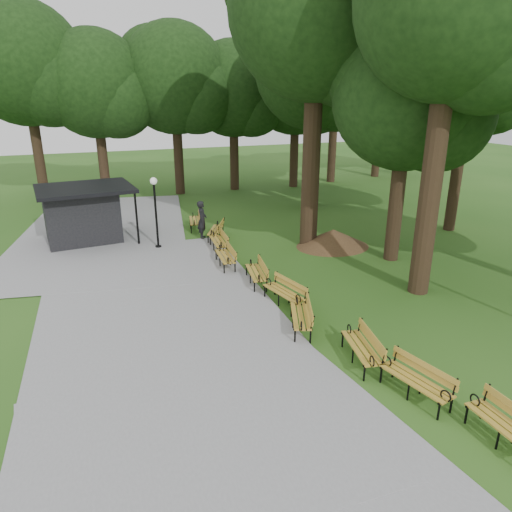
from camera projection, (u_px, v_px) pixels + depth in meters
name	position (u px, v px, depth m)	size (l,w,h in m)	color
ground	(315.00, 344.00, 13.04)	(100.00, 100.00, 0.00)	#285518
path	(156.00, 321.00, 14.32)	(12.00, 38.00, 0.06)	gray
person	(202.00, 220.00, 22.28)	(0.68, 0.45, 1.87)	black
kiosk	(81.00, 214.00, 21.80)	(4.22, 3.67, 2.64)	black
lamp_post	(155.00, 198.00, 20.41)	(0.32, 0.32, 3.25)	black
dirt_mound	(333.00, 238.00, 21.24)	(2.89, 2.89, 0.82)	#47301C
bench_0	(508.00, 428.00, 9.13)	(1.90, 0.64, 0.88)	#B18828
bench_1	(415.00, 381.00, 10.64)	(1.90, 0.64, 0.88)	#B18828
bench_2	(361.00, 348.00, 12.04)	(1.90, 0.64, 0.88)	#B18828
bench_3	(301.00, 316.00, 13.74)	(1.90, 0.64, 0.88)	#B18828
bench_4	(284.00, 293.00, 15.36)	(1.90, 0.64, 0.88)	#B18828
bench_5	(256.00, 273.00, 17.05)	(1.90, 0.64, 0.88)	#B18828
bench_6	(225.00, 256.00, 18.76)	(1.90, 0.64, 0.88)	#B18828
bench_7	(218.00, 242.00, 20.64)	(1.90, 0.64, 0.88)	#B18828
bench_8	(216.00, 230.00, 22.38)	(1.90, 0.64, 0.88)	#B18828
bench_9	(195.00, 221.00, 24.04)	(1.90, 0.64, 0.88)	#B18828
lawn_tree_0	(455.00, 2.00, 13.44)	(5.93, 5.93, 12.31)	black
lawn_tree_1	(407.00, 96.00, 17.56)	(5.75, 5.75, 9.54)	black
lawn_tree_2	(317.00, 11.00, 18.32)	(7.22, 7.22, 13.53)	black
lawn_tree_4	(316.00, 68.00, 26.07)	(7.04, 7.04, 11.67)	black
lawn_tree_5	(471.00, 73.00, 21.48)	(5.36, 5.36, 10.37)	black
tree_backdrop	(250.00, 73.00, 32.30)	(36.20, 9.45, 16.11)	black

